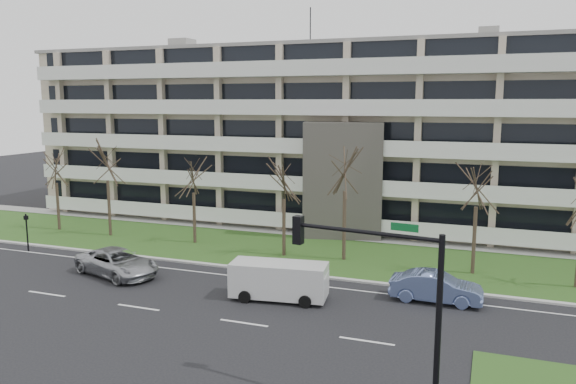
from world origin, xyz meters
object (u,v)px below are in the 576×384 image
at_px(silver_pickup, 117,262).
at_px(blue_sedan, 436,287).
at_px(traffic_signal, 386,287).
at_px(pedestrian_signal, 27,228).
at_px(white_van, 280,278).

height_order(silver_pickup, blue_sedan, silver_pickup).
distance_m(traffic_signal, pedestrian_signal, 29.85).
distance_m(silver_pickup, pedestrian_signal, 9.80).
bearing_deg(white_van, silver_pickup, 170.01).
distance_m(white_van, pedestrian_signal, 20.54).
bearing_deg(silver_pickup, traffic_signal, -98.58).
bearing_deg(silver_pickup, blue_sedan, -65.99).
xyz_separation_m(silver_pickup, white_van, (10.88, -0.50, 0.39)).
bearing_deg(traffic_signal, white_van, 138.21).
xyz_separation_m(blue_sedan, white_van, (-7.90, -2.53, 0.41)).
bearing_deg(pedestrian_signal, white_van, -19.35).
height_order(traffic_signal, pedestrian_signal, traffic_signal).
distance_m(silver_pickup, traffic_signal, 20.42).
height_order(silver_pickup, pedestrian_signal, pedestrian_signal).
xyz_separation_m(white_van, pedestrian_signal, (-20.32, 2.94, 0.54)).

